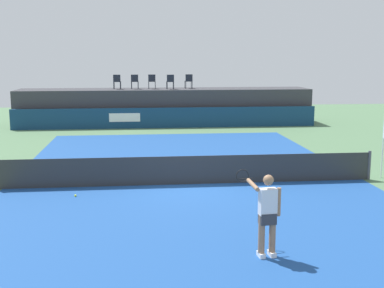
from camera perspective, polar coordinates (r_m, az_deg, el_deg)
ground_plane at (r=19.60m, az=-1.20°, el=-2.40°), size 48.00×48.00×0.00m
court_inner at (r=16.69m, az=-0.33°, el=-4.57°), size 12.00×22.00×0.00m
sponsor_wall at (r=29.84m, az=-2.91°, el=2.99°), size 18.00×0.22×1.20m
spectator_platform at (r=31.57m, az=-3.08°, el=4.28°), size 18.00×2.80×2.20m
spectator_chair_far_left at (r=31.42m, az=-8.50°, el=7.07°), size 0.46×0.46×0.89m
spectator_chair_left at (r=31.45m, az=-6.51°, el=7.12°), size 0.46×0.46×0.89m
spectator_chair_center at (r=31.49m, az=-4.57°, el=7.15°), size 0.46×0.46×0.89m
spectator_chair_right at (r=31.14m, az=-2.48°, el=7.15°), size 0.45×0.45×0.89m
spectator_chair_far_right at (r=31.68m, az=-0.38°, el=7.20°), size 0.46×0.46×0.89m
tennis_net at (r=16.58m, az=-0.33°, el=-2.98°), size 12.40×0.02×0.95m
net_post_far at (r=18.24m, az=19.45°, el=-2.29°), size 0.10×0.10×1.00m
tennis_player at (r=10.69m, az=8.48°, el=-7.67°), size 0.78×1.13×1.77m
tennis_ball at (r=15.61m, az=-13.08°, el=-5.71°), size 0.07×0.07×0.07m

